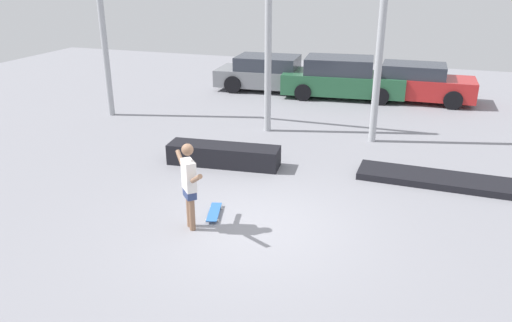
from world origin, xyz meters
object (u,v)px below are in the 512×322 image
Objects in this scene: skateboard at (214,212)px; parked_car_red at (416,83)px; parked_car_grey at (271,74)px; parked_car_green at (342,78)px; skateboarder at (189,182)px; manual_pad at (433,179)px; grind_box at (224,155)px.

parked_car_red is at bearing 147.31° from skateboard.
parked_car_grey is 2.88m from parked_car_green.
skateboarder is 5.77m from manual_pad.
manual_pad is 9.87m from parked_car_grey.
skateboarder reaches higher than manual_pad.
parked_car_red is (2.66, 0.23, -0.05)m from parked_car_green.
skateboard is 11.28m from parked_car_red.
skateboard is at bearing -82.23° from parked_car_grey.
parked_car_grey is at bearing 129.17° from manual_pad.
manual_pad is 0.73× the size of parked_car_green.
parked_car_grey is at bearing 176.08° from skateboard.
skateboarder reaches higher than parked_car_grey.
skateboard is at bearing -72.09° from grind_box.
grind_box is at bearing 148.34° from skateboarder.
parked_car_green is 1.15× the size of parked_car_red.
grind_box is (-0.84, 2.58, 0.19)m from skateboard.
parked_car_red is at bearing 119.46° from skateboarder.
parked_car_green is at bearing 78.62° from grind_box.
parked_car_green reaches higher than manual_pad.
grind_box is at bearing -84.47° from parked_car_grey.
skateboarder is at bearing -100.41° from parked_car_green.
manual_pad is at bearing 87.90° from skateboarder.
manual_pad reaches higher than skateboard.
parked_car_grey is 1.10× the size of parked_car_red.
parked_car_grey is at bearing 98.87° from grind_box.
parked_car_grey is at bearing 178.97° from parked_car_red.
parked_car_green is 2.67m from parked_car_red.
skateboarder is at bearing -78.81° from grind_box.
skateboarder reaches higher than skateboard.
skateboard is 0.30× the size of grind_box.
parked_car_grey is (-1.91, 11.36, -0.29)m from skateboarder.
parked_car_grey reaches higher than skateboard.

